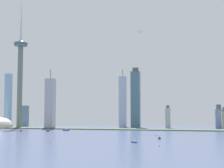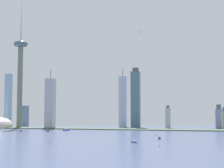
{
  "view_description": "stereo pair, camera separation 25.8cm",
  "coord_description": "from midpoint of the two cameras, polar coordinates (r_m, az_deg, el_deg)",
  "views": [
    {
      "loc": [
        112.29,
        -355.87,
        49.4
      ],
      "look_at": [
        -56.19,
        428.99,
        112.47
      ],
      "focal_mm": 52.17,
      "sensor_mm": 36.0,
      "label": 1
    },
    {
      "loc": [
        112.54,
        -355.82,
        49.4
      ],
      "look_at": [
        -56.19,
        428.99,
        112.47
      ],
      "focal_mm": 52.17,
      "sensor_mm": 36.0,
      "label": 2
    }
  ],
  "objects": [
    {
      "name": "boat_4",
      "position": [
        779.28,
        -8.02,
        -7.97
      ],
      "size": [
        13.75,
        16.66,
        9.61
      ],
      "rotation": [
        0.0,
        0.0,
        0.99
      ],
      "color": "#214490",
      "rests_on": "ground"
    },
    {
      "name": "boat_3",
      "position": [
        758.31,
        -11.19,
        -8.03
      ],
      "size": [
        5.34,
        8.05,
        10.25
      ],
      "rotation": [
        0.0,
        0.0,
        1.15
      ],
      "color": "#0F173A",
      "rests_on": "ground"
    },
    {
      "name": "waterfront_pier",
      "position": [
        811.64,
        4.17,
        -7.9
      ],
      "size": [
        945.59,
        57.11,
        2.02
      ],
      "primitive_type": "cube",
      "color": "#3F5441",
      "rests_on": "ground"
    },
    {
      "name": "observation_tower",
      "position": [
        926.79,
        -15.79,
        3.05
      ],
      "size": [
        38.11,
        38.11,
        358.24
      ],
      "color": "slate",
      "rests_on": "ground"
    },
    {
      "name": "channel_buoy_0",
      "position": [
        489.8,
        -10.77,
        -10.06
      ],
      "size": [
        1.36,
        1.36,
        2.51
      ],
      "primitive_type": "cone",
      "color": "#E54C19",
      "rests_on": "ground"
    },
    {
      "name": "skyscraper_9",
      "position": [
        895.99,
        18.2,
        -5.66
      ],
      "size": [
        18.24,
        21.73,
        62.49
      ],
      "color": "#7184A2",
      "rests_on": "ground"
    },
    {
      "name": "airplane",
      "position": [
        785.49,
        4.97,
        9.16
      ],
      "size": [
        27.09,
        25.44,
        7.57
      ],
      "rotation": [
        0.0,
        0.0,
        4.95
      ],
      "color": "silver"
    },
    {
      "name": "skyscraper_0",
      "position": [
        886.05,
        -10.79,
        -3.34
      ],
      "size": [
        22.92,
        23.57,
        157.55
      ],
      "color": "#A8A8B7",
      "rests_on": "ground"
    },
    {
      "name": "ground_plane",
      "position": [
        376.43,
        -5.49,
        -12.01
      ],
      "size": [
        6000.0,
        6000.0,
        0.0
      ],
      "primitive_type": "plane",
      "color": "#434F70"
    },
    {
      "name": "skyscraper_10",
      "position": [
        923.92,
        1.88,
        -3.11
      ],
      "size": [
        19.46,
        21.98,
        164.28
      ],
      "color": "#AAB9D2",
      "rests_on": "ground"
    },
    {
      "name": "channel_buoy_1",
      "position": [
        446.29,
        8.32,
        -10.67
      ],
      "size": [
        1.47,
        1.47,
        2.07
      ],
      "primitive_type": "cone",
      "color": "#E54C19",
      "rests_on": "ground"
    },
    {
      "name": "skyscraper_8",
      "position": [
        980.66,
        -11.07,
        -4.76
      ],
      "size": [
        13.96,
        21.83,
        91.17
      ],
      "color": "#8194BA",
      "rests_on": "ground"
    },
    {
      "name": "skyscraper_5",
      "position": [
        993.06,
        -15.04,
        -5.44
      ],
      "size": [
        13.09,
        26.56,
        60.71
      ],
      "color": "slate",
      "rests_on": "ground"
    },
    {
      "name": "skyscraper_1",
      "position": [
        854.39,
        9.77,
        -5.87
      ],
      "size": [
        13.0,
        16.82,
        59.94
      ],
      "color": "#A5AFBC",
      "rests_on": "ground"
    },
    {
      "name": "boat_2",
      "position": [
        559.37,
        8.3,
        -9.38
      ],
      "size": [
        4.37,
        12.81,
        3.57
      ],
      "rotation": [
        0.0,
        0.0,
        4.7
      ],
      "color": "#245278",
      "rests_on": "ground"
    },
    {
      "name": "boat_6",
      "position": [
        492.67,
        3.86,
        -10.08
      ],
      "size": [
        9.94,
        9.87,
        7.78
      ],
      "rotation": [
        0.0,
        0.0,
        5.5
      ],
      "color": "#1A468F",
      "rests_on": "ground"
    },
    {
      "name": "boat_1",
      "position": [
        773.32,
        -15.68,
        -7.87
      ],
      "size": [
        11.53,
        14.08,
        4.66
      ],
      "rotation": [
        0.0,
        0.0,
        5.3
      ],
      "color": "#B42224",
      "rests_on": "ground"
    },
    {
      "name": "skyscraper_6",
      "position": [
        1007.45,
        -17.74,
        -2.68
      ],
      "size": [
        15.54,
        17.9,
        155.15
      ],
      "color": "#85ACC6",
      "rests_on": "ground"
    },
    {
      "name": "skyscraper_3",
      "position": [
        907.83,
        4.16,
        -2.58
      ],
      "size": [
        25.33,
        23.9,
        165.99
      ],
      "color": "#466B7A",
      "rests_on": "ground"
    }
  ]
}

